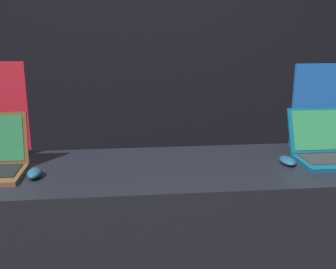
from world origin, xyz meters
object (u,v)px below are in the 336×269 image
at_px(laptop_back, 335,149).
at_px(mouse_front, 35,173).
at_px(mouse_back, 288,161).
at_px(promo_stand_back, 321,110).

bearing_deg(laptop_back, mouse_front, -176.04).
height_order(laptop_back, mouse_back, laptop_back).
bearing_deg(mouse_front, mouse_back, 2.98).
relative_size(mouse_back, promo_stand_back, 0.27).
bearing_deg(promo_stand_back, mouse_front, -168.94).
distance_m(mouse_front, laptop_back, 1.37).
bearing_deg(promo_stand_back, laptop_back, -90.00).
height_order(mouse_back, promo_stand_back, promo_stand_back).
relative_size(mouse_front, promo_stand_back, 0.23).
xyz_separation_m(mouse_front, promo_stand_back, (1.37, 0.27, 0.19)).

